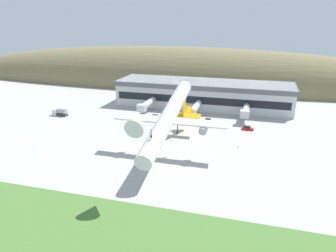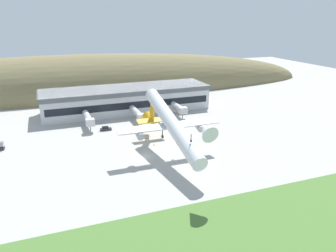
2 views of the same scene
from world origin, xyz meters
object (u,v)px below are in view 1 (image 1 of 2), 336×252
object	(u,v)px
terminal_building	(204,92)
fuel_truck	(60,112)
jetway_1	(195,108)
traffic_cone_0	(238,147)
traffic_cone_1	(172,140)
jetway_2	(245,111)
service_car_1	(155,117)
cargo_airplane	(169,118)
service_car_2	(248,128)
jetway_0	(146,105)
service_car_0	(208,121)

from	to	relation	value
terminal_building	fuel_truck	distance (m)	63.64
jetway_1	traffic_cone_0	distance (m)	34.34
traffic_cone_1	jetway_2	bearing A→B (deg)	53.61
jetway_2	traffic_cone_1	size ratio (longest dim) A/B	23.33
service_car_1	traffic_cone_0	size ratio (longest dim) A/B	7.75
cargo_airplane	service_car_2	xyz separation A→B (m)	(21.54, 29.56, -10.78)
jetway_0	traffic_cone_1	xyz separation A→B (m)	(19.13, -28.24, -3.71)
terminal_building	service_car_2	distance (m)	36.77
jetway_1	service_car_2	size ratio (longest dim) A/B	3.93
terminal_building	service_car_0	world-z (taller)	terminal_building
service_car_0	jetway_0	bearing A→B (deg)	170.33
jetway_2	traffic_cone_1	xyz separation A→B (m)	(-21.87, -29.68, -3.71)
jetway_2	traffic_cone_0	distance (m)	29.74
jetway_0	traffic_cone_1	bearing A→B (deg)	-55.89
terminal_building	traffic_cone_0	xyz separation A→B (m)	(19.80, -47.32, -6.18)
service_car_2	service_car_0	bearing A→B (deg)	161.48
jetway_2	service_car_2	distance (m)	11.86
fuel_truck	cargo_airplane	bearing A→B (deg)	-25.67
service_car_0	fuel_truck	size ratio (longest dim) A/B	0.58
service_car_0	traffic_cone_0	bearing A→B (deg)	-60.26
jetway_1	traffic_cone_0	size ratio (longest dim) A/B	28.99
service_car_2	fuel_truck	size ratio (longest dim) A/B	0.64
jetway_1	cargo_airplane	size ratio (longest dim) A/B	0.32
jetway_1	service_car_2	distance (m)	24.04
jetway_2	traffic_cone_0	bearing A→B (deg)	-90.51
cargo_airplane	traffic_cone_1	xyz separation A→B (m)	(-2.03, 11.12, -11.11)
terminal_building	fuel_truck	world-z (taller)	terminal_building
jetway_1	traffic_cone_0	xyz separation A→B (m)	(19.85, -27.78, -3.71)
service_car_2	service_car_1	bearing A→B (deg)	174.10
jetway_0	jetway_2	distance (m)	41.02
jetway_2	jetway_1	bearing A→B (deg)	-175.08
jetway_0	jetway_2	bearing A→B (deg)	2.01
service_car_0	jetway_2	bearing A→B (deg)	24.13
jetway_2	service_car_0	xyz separation A→B (m)	(-13.63, -6.11, -3.38)
traffic_cone_0	service_car_1	bearing A→B (deg)	147.66
cargo_airplane	service_car_1	size ratio (longest dim) A/B	11.73
service_car_1	fuel_truck	world-z (taller)	fuel_truck
service_car_1	traffic_cone_0	world-z (taller)	service_car_1
service_car_2	traffic_cone_0	size ratio (longest dim) A/B	7.37
terminal_building	service_car_0	distance (m)	25.45
jetway_1	service_car_2	bearing A→B (deg)	-23.55
jetway_1	traffic_cone_1	distance (m)	28.24
terminal_building	jetway_2	bearing A→B (deg)	-41.59
service_car_2	cargo_airplane	bearing A→B (deg)	-126.09
service_car_2	traffic_cone_0	world-z (taller)	service_car_2
jetway_0	service_car_2	bearing A→B (deg)	-12.93
jetway_1	service_car_0	world-z (taller)	jetway_1
jetway_1	service_car_0	bearing A→B (deg)	-34.00
jetway_0	jetway_1	xyz separation A→B (m)	(20.88, -0.29, 0.00)
jetway_1	jetway_2	world-z (taller)	same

